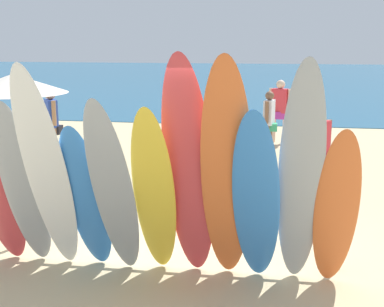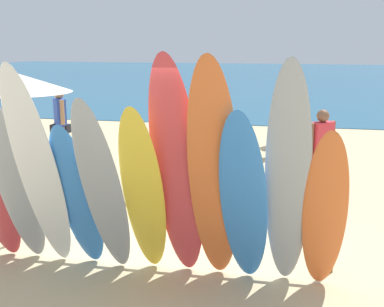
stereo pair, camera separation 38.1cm
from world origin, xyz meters
TOP-DOWN VIEW (x-y plane):
  - ground at (0.00, 14.00)m, footprint 60.00×60.00m
  - ocean_water at (0.00, 30.46)m, footprint 60.00×40.00m
  - surfboard_rack at (0.00, 0.00)m, footprint 4.36×0.07m
  - surfboard_grey_1 at (-1.56, -0.71)m, footprint 0.56×1.01m
  - surfboard_white_2 at (-1.21, -0.81)m, footprint 0.50×1.12m
  - surfboard_blue_3 at (-0.82, -0.64)m, footprint 0.55×0.84m
  - surfboard_grey_4 at (-0.45, -0.79)m, footprint 0.55×1.03m
  - surfboard_yellow_5 at (-0.00, -0.71)m, footprint 0.51×1.02m
  - surfboard_red_6 at (0.39, -0.70)m, footprint 0.62×1.01m
  - surfboard_orange_7 at (0.81, -0.78)m, footprint 0.57×1.15m
  - surfboard_blue_8 at (1.13, -0.76)m, footprint 0.59×1.04m
  - surfboard_grey_9 at (1.58, -0.80)m, footprint 0.49×1.16m
  - surfboard_orange_10 at (1.98, -0.68)m, footprint 0.47×0.83m
  - beachgoer_near_rack at (1.47, 7.82)m, footprint 0.59×0.38m
  - beachgoer_by_water at (-3.67, 4.87)m, footprint 0.43×0.52m
  - beachgoer_strolling at (1.20, 6.24)m, footprint 0.40×0.57m
  - beachgoer_photographing at (2.09, 3.01)m, footprint 0.46×0.44m
  - beach_umbrella at (-3.22, 2.36)m, footprint 1.89×1.89m

SIDE VIEW (x-z plane):
  - ground at x=0.00m, z-range 0.00..0.00m
  - ocean_water at x=0.00m, z-range 0.00..0.02m
  - surfboard_rack at x=0.00m, z-range 0.23..0.96m
  - beachgoer_strolling at x=1.20m, z-range 0.12..1.66m
  - beachgoer_photographing at x=2.09m, z-range 0.12..1.70m
  - beachgoer_by_water at x=-3.67m, z-range 0.13..1.77m
  - surfboard_blue_3 at x=-0.82m, z-range 0.00..1.90m
  - beachgoer_near_rack at x=1.47m, z-range 0.13..1.82m
  - surfboard_orange_10 at x=1.98m, z-range 0.00..1.95m
  - surfboard_yellow_5 at x=0.00m, z-range 0.00..2.14m
  - surfboard_blue_8 at x=1.13m, z-range 0.00..2.14m
  - surfboard_grey_1 at x=-1.56m, z-range 0.00..2.17m
  - surfboard_grey_4 at x=-0.45m, z-range 0.00..2.22m
  - surfboard_white_2 at x=-1.21m, z-range 0.00..2.57m
  - surfboard_grey_9 at x=1.58m, z-range 0.00..2.64m
  - surfboard_orange_7 at x=0.81m, z-range 0.00..2.67m
  - surfboard_red_6 at x=0.39m, z-range 0.00..2.67m
  - beach_umbrella at x=-3.22m, z-range 0.91..3.08m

